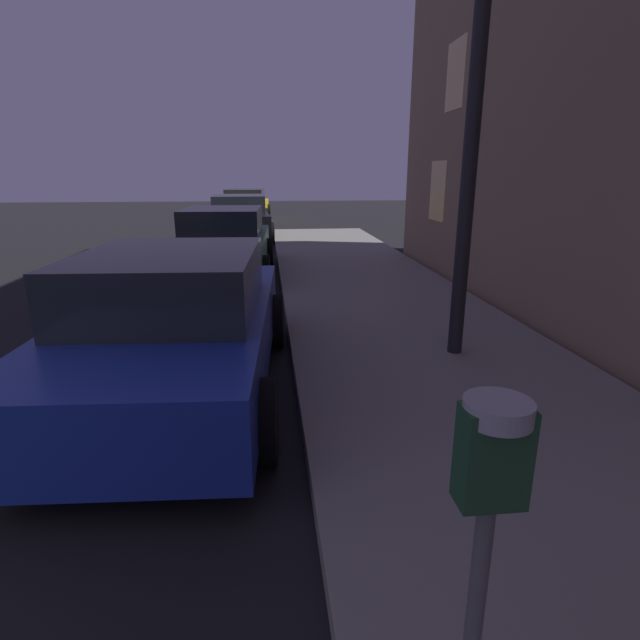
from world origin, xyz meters
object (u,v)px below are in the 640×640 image
(street_lamp, at_px, (483,3))
(car_blue, at_px, (176,325))
(car_green, at_px, (224,244))
(parking_meter, at_px, (487,507))
(car_black, at_px, (239,217))
(car_yellow_cab, at_px, (246,205))

(street_lamp, bearing_deg, car_blue, -171.80)
(street_lamp, bearing_deg, car_green, 119.42)
(parking_meter, distance_m, car_blue, 3.92)
(car_green, xyz_separation_m, car_black, (-0.00, 6.38, 0.01))
(parking_meter, bearing_deg, car_yellow_cab, 93.86)
(car_blue, xyz_separation_m, car_green, (0.00, 5.78, -0.00))
(car_blue, bearing_deg, parking_meter, -67.09)
(parking_meter, bearing_deg, car_blue, 112.91)
(parking_meter, height_order, street_lamp, street_lamp)
(car_blue, distance_m, car_black, 12.16)
(car_green, bearing_deg, street_lamp, -60.58)
(car_yellow_cab, height_order, street_lamp, street_lamp)
(car_blue, bearing_deg, car_black, 89.99)
(car_yellow_cab, relative_size, street_lamp, 0.87)
(parking_meter, xyz_separation_m, car_blue, (-1.51, 3.58, -0.49))
(street_lamp, bearing_deg, parking_meter, -110.56)
(car_green, distance_m, car_black, 6.38)
(parking_meter, bearing_deg, car_black, 95.48)
(parking_meter, bearing_deg, car_green, 99.17)
(parking_meter, xyz_separation_m, street_lamp, (1.51, 4.01, 2.47))
(car_blue, relative_size, car_green, 1.05)
(parking_meter, relative_size, car_black, 0.33)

